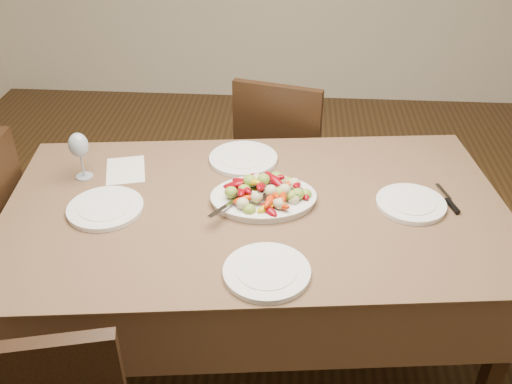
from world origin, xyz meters
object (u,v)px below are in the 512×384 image
object	(u,v)px
plate_left	(105,208)
wine_glass	(80,155)
chair_far	(286,157)
plate_near	(267,272)
dining_table	(256,283)
serving_platter	(263,199)
plate_right	(411,204)
plate_far	(243,159)

from	to	relation	value
plate_left	wine_glass	xyz separation A→B (m)	(-0.15, 0.22, 0.09)
chair_far	plate_near	world-z (taller)	chair_far
dining_table	chair_far	distance (m)	0.87
serving_platter	plate_right	size ratio (longest dim) A/B	1.49
plate_near	plate_far	bearing A→B (deg)	101.06
plate_right	plate_left	bearing A→B (deg)	-174.41
plate_near	wine_glass	bearing A→B (deg)	145.20
chair_far	wine_glass	size ratio (longest dim) A/B	4.64
plate_far	plate_near	xyz separation A→B (m)	(0.14, -0.69, 0.00)
plate_far	dining_table	bearing A→B (deg)	-76.86
dining_table	plate_near	bearing A→B (deg)	-80.79
plate_left	plate_far	xyz separation A→B (m)	(0.47, 0.39, 0.00)
serving_platter	wine_glass	size ratio (longest dim) A/B	1.85
dining_table	plate_far	size ratio (longest dim) A/B	6.52
plate_right	plate_far	xyz separation A→B (m)	(-0.64, 0.28, 0.00)
chair_far	plate_left	size ratio (longest dim) A/B	3.47
plate_left	plate_near	world-z (taller)	same
chair_far	serving_platter	size ratio (longest dim) A/B	2.51
wine_glass	chair_far	bearing A→B (deg)	41.84
plate_right	wine_glass	bearing A→B (deg)	174.93
plate_right	wine_glass	xyz separation A→B (m)	(-1.26, 0.11, 0.09)
chair_far	plate_far	distance (m)	0.63
serving_platter	plate_near	xyz separation A→B (m)	(0.03, -0.40, -0.00)
chair_far	dining_table	bearing A→B (deg)	98.38
plate_right	plate_near	xyz separation A→B (m)	(-0.51, -0.41, 0.00)
chair_far	plate_right	bearing A→B (deg)	134.61
chair_far	plate_near	size ratio (longest dim) A/B	3.46
plate_right	wine_glass	world-z (taller)	wine_glass
dining_table	plate_left	size ratio (longest dim) A/B	6.72
plate_left	plate_far	distance (m)	0.61
plate_right	plate_far	size ratio (longest dim) A/B	0.90
dining_table	serving_platter	xyz separation A→B (m)	(0.03, 0.03, 0.39)
plate_right	plate_far	bearing A→B (deg)	156.18
dining_table	plate_left	xyz separation A→B (m)	(-0.54, -0.07, 0.39)
chair_far	plate_left	xyz separation A→B (m)	(-0.64, -0.93, 0.29)
plate_right	plate_near	size ratio (longest dim) A/B	0.92
plate_left	plate_far	world-z (taller)	same
wine_glass	plate_near	bearing A→B (deg)	-34.80
chair_far	wine_glass	world-z (taller)	wine_glass
plate_far	wine_glass	distance (m)	0.65
chair_far	wine_glass	bearing A→B (deg)	56.62
plate_far	plate_left	bearing A→B (deg)	-139.95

